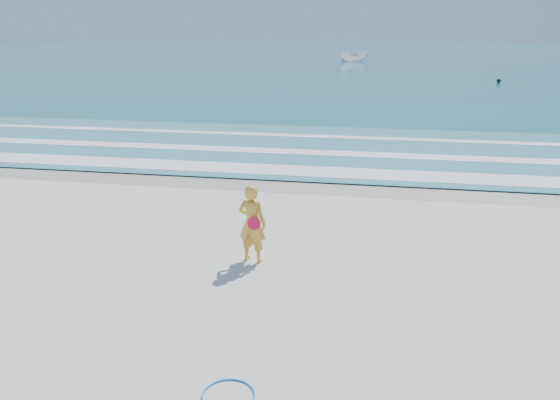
# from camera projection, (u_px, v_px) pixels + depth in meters

# --- Properties ---
(ground) EXTENTS (400.00, 400.00, 0.00)m
(ground) POSITION_uv_depth(u_px,v_px,m) (211.00, 332.00, 8.73)
(ground) COLOR silver
(ground) RESTS_ON ground
(wet_sand) EXTENTS (400.00, 2.40, 0.00)m
(wet_sand) POSITION_uv_depth(u_px,v_px,m) (296.00, 182.00, 17.17)
(wet_sand) COLOR #B2A893
(wet_sand) RESTS_ON ground
(ocean) EXTENTS (400.00, 190.00, 0.04)m
(ocean) POSITION_uv_depth(u_px,v_px,m) (370.00, 52.00, 107.21)
(ocean) COLOR #19727F
(ocean) RESTS_ON ground
(shallow) EXTENTS (400.00, 10.00, 0.01)m
(shallow) POSITION_uv_depth(u_px,v_px,m) (315.00, 148.00, 21.85)
(shallow) COLOR #59B7AD
(shallow) RESTS_ON ocean
(foam_near) EXTENTS (400.00, 1.40, 0.01)m
(foam_near) POSITION_uv_depth(u_px,v_px,m) (302.00, 171.00, 18.38)
(foam_near) COLOR white
(foam_near) RESTS_ON shallow
(foam_mid) EXTENTS (400.00, 0.90, 0.01)m
(foam_mid) POSITION_uv_depth(u_px,v_px,m) (313.00, 152.00, 21.10)
(foam_mid) COLOR white
(foam_mid) RESTS_ON shallow
(foam_far) EXTENTS (400.00, 0.60, 0.01)m
(foam_far) POSITION_uv_depth(u_px,v_px,m) (322.00, 136.00, 24.19)
(foam_far) COLOR white
(foam_far) RESTS_ON shallow
(hoop) EXTENTS (0.90, 0.90, 0.03)m
(hoop) POSITION_uv_depth(u_px,v_px,m) (228.00, 396.00, 7.21)
(hoop) COLOR #0D85F1
(hoop) RESTS_ON ground
(boat) EXTENTS (4.40, 2.59, 1.60)m
(boat) POSITION_uv_depth(u_px,v_px,m) (354.00, 56.00, 76.76)
(boat) COLOR white
(boat) RESTS_ON ocean
(buoy) EXTENTS (0.36, 0.36, 0.36)m
(buoy) POSITION_uv_depth(u_px,v_px,m) (499.00, 81.00, 47.73)
(buoy) COLOR black
(buoy) RESTS_ON ocean
(woman) EXTENTS (0.68, 0.53, 1.66)m
(woman) POSITION_uv_depth(u_px,v_px,m) (252.00, 223.00, 11.17)
(woman) COLOR gold
(woman) RESTS_ON ground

